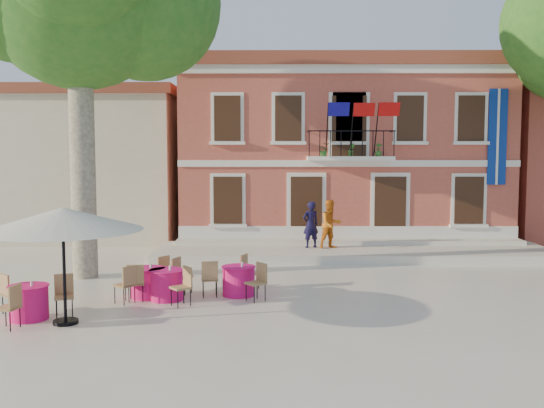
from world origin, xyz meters
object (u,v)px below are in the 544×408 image
at_px(pedestrian_orange, 331,224).
at_px(cafe_table_2, 29,301).
at_px(cafe_table_3, 148,281).
at_px(cafe_table_0, 167,283).
at_px(cafe_table_1, 239,279).
at_px(patio_umbrella, 63,219).
at_px(pedestrian_navy, 311,224).

height_order(pedestrian_orange, cafe_table_2, pedestrian_orange).
bearing_deg(cafe_table_2, cafe_table_3, 42.97).
bearing_deg(cafe_table_0, cafe_table_1, 15.20).
xyz_separation_m(patio_umbrella, cafe_table_2, (-0.93, 0.33, -1.86)).
distance_m(pedestrian_navy, pedestrian_orange, 0.72).
bearing_deg(cafe_table_2, cafe_table_0, 33.25).
relative_size(patio_umbrella, pedestrian_navy, 2.05).
relative_size(pedestrian_navy, cafe_table_0, 0.90).
bearing_deg(patio_umbrella, cafe_table_1, 35.94).
relative_size(pedestrian_navy, cafe_table_3, 0.93).
bearing_deg(cafe_table_1, patio_umbrella, -144.06).
bearing_deg(cafe_table_0, cafe_table_2, -146.75).
height_order(patio_umbrella, pedestrian_orange, patio_umbrella).
bearing_deg(cafe_table_0, pedestrian_navy, 58.49).
bearing_deg(cafe_table_2, patio_umbrella, -19.45).
bearing_deg(cafe_table_3, cafe_table_2, -137.03).
xyz_separation_m(cafe_table_0, cafe_table_1, (1.79, 0.49, 0.00)).
bearing_deg(pedestrian_navy, cafe_table_3, 32.74).
distance_m(cafe_table_0, cafe_table_2, 3.30).
bearing_deg(pedestrian_orange, cafe_table_3, -155.45).
bearing_deg(cafe_table_0, patio_umbrella, -130.55).
distance_m(pedestrian_navy, cafe_table_3, 7.81).
xyz_separation_m(patio_umbrella, cafe_table_3, (1.29, 2.40, -1.86)).
height_order(pedestrian_navy, cafe_table_0, pedestrian_navy).
distance_m(pedestrian_navy, cafe_table_0, 7.73).
relative_size(pedestrian_navy, cafe_table_2, 0.91).
bearing_deg(patio_umbrella, cafe_table_2, 160.55).
height_order(pedestrian_orange, cafe_table_1, pedestrian_orange).
relative_size(cafe_table_1, cafe_table_3, 1.03).
height_order(patio_umbrella, cafe_table_0, patio_umbrella).
distance_m(patio_umbrella, cafe_table_2, 2.10).
xyz_separation_m(patio_umbrella, pedestrian_navy, (5.85, 8.70, -1.15)).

